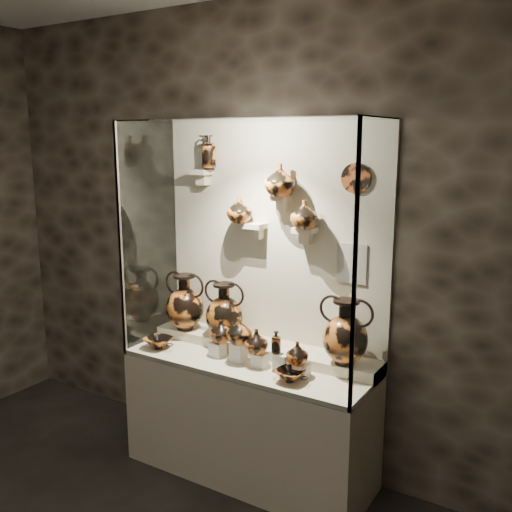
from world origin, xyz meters
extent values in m
cube|color=#2C231B|center=(0.00, 2.50, 1.60)|extent=(5.00, 0.02, 3.20)
cube|color=beige|center=(0.00, 2.18, 0.40)|extent=(1.70, 0.60, 0.80)
cube|color=beige|center=(0.00, 2.18, 0.82)|extent=(1.68, 0.58, 0.03)
cube|color=beige|center=(0.00, 2.35, 0.85)|extent=(1.70, 0.25, 0.10)
cube|color=beige|center=(0.00, 2.50, 1.60)|extent=(1.70, 0.03, 1.60)
cube|color=white|center=(0.00, 1.88, 1.60)|extent=(1.70, 0.01, 1.60)
cube|color=white|center=(-0.85, 2.18, 1.60)|extent=(0.01, 0.60, 1.60)
cube|color=white|center=(0.85, 2.18, 1.60)|extent=(0.01, 0.60, 1.60)
cube|color=white|center=(0.00, 2.18, 2.40)|extent=(1.70, 0.60, 0.01)
cube|color=gray|center=(-0.84, 1.89, 1.60)|extent=(0.02, 0.02, 1.60)
cube|color=gray|center=(0.84, 1.89, 1.60)|extent=(0.02, 0.02, 1.60)
cube|color=silver|center=(-0.22, 2.13, 0.88)|extent=(0.09, 0.09, 0.10)
cube|color=silver|center=(-0.05, 2.13, 0.90)|extent=(0.09, 0.09, 0.13)
cube|color=silver|center=(0.12, 2.13, 0.88)|extent=(0.09, 0.09, 0.09)
cube|color=silver|center=(0.28, 2.13, 0.89)|extent=(0.09, 0.09, 0.12)
cube|color=silver|center=(0.42, 2.13, 0.87)|extent=(0.09, 0.09, 0.08)
cube|color=beige|center=(-0.55, 2.42, 2.05)|extent=(0.14, 0.12, 0.04)
cube|color=beige|center=(-0.10, 2.42, 1.70)|extent=(0.14, 0.12, 0.04)
cube|color=beige|center=(0.10, 2.42, 1.90)|extent=(0.10, 0.12, 0.04)
cube|color=beige|center=(0.28, 2.42, 1.70)|extent=(0.14, 0.12, 0.04)
imported|color=#B25D22|center=(-0.20, 2.15, 1.01)|extent=(0.17, 0.17, 0.16)
imported|color=#AF5A1F|center=(-0.03, 2.11, 1.05)|extent=(0.23, 0.23, 0.18)
imported|color=#B25D22|center=(0.10, 2.12, 1.00)|extent=(0.17, 0.17, 0.16)
imported|color=#B25D22|center=(0.40, 2.11, 0.98)|extent=(0.17, 0.17, 0.15)
imported|color=#AF5A1F|center=(-0.20, 2.38, 1.81)|extent=(0.20, 0.20, 0.18)
imported|color=#AF5A1F|center=(0.12, 2.37, 2.02)|extent=(0.25, 0.25, 0.21)
imported|color=#AF5A1F|center=(0.29, 2.38, 1.81)|extent=(0.21, 0.21, 0.18)
cylinder|color=#9D471F|center=(0.60, 2.47, 2.04)|extent=(0.19, 0.02, 0.19)
cube|color=beige|center=(0.59, 2.47, 1.50)|extent=(0.19, 0.01, 0.26)
camera|label=1|loc=(1.92, -0.85, 2.28)|focal=40.00mm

